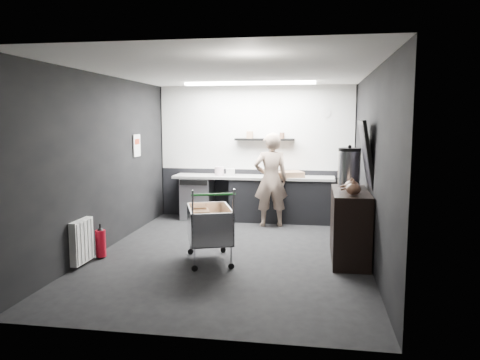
# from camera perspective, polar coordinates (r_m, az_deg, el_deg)

# --- Properties ---
(floor) EXTENTS (5.50, 5.50, 0.00)m
(floor) POSITION_cam_1_polar(r_m,az_deg,el_deg) (7.15, -1.02, -9.00)
(floor) COLOR black
(floor) RESTS_ON ground
(ceiling) EXTENTS (5.50, 5.50, 0.00)m
(ceiling) POSITION_cam_1_polar(r_m,az_deg,el_deg) (6.89, -1.07, 13.07)
(ceiling) COLOR white
(ceiling) RESTS_ON wall_back
(wall_back) EXTENTS (5.50, 0.00, 5.50)m
(wall_back) POSITION_cam_1_polar(r_m,az_deg,el_deg) (9.60, 1.90, 3.39)
(wall_back) COLOR black
(wall_back) RESTS_ON floor
(wall_front) EXTENTS (5.50, 0.00, 5.50)m
(wall_front) POSITION_cam_1_polar(r_m,az_deg,el_deg) (4.24, -7.72, -1.72)
(wall_front) COLOR black
(wall_front) RESTS_ON floor
(wall_left) EXTENTS (0.00, 5.50, 5.50)m
(wall_left) POSITION_cam_1_polar(r_m,az_deg,el_deg) (7.51, -16.24, 2.00)
(wall_left) COLOR black
(wall_left) RESTS_ON floor
(wall_right) EXTENTS (0.00, 5.50, 5.50)m
(wall_right) POSITION_cam_1_polar(r_m,az_deg,el_deg) (6.83, 15.72, 1.51)
(wall_right) COLOR black
(wall_right) RESTS_ON floor
(kitchen_wall_panel) EXTENTS (3.95, 0.02, 1.70)m
(kitchen_wall_panel) POSITION_cam_1_polar(r_m,az_deg,el_deg) (9.56, 1.90, 6.38)
(kitchen_wall_panel) COLOR silver
(kitchen_wall_panel) RESTS_ON wall_back
(dado_panel) EXTENTS (3.95, 0.02, 1.00)m
(dado_panel) POSITION_cam_1_polar(r_m,az_deg,el_deg) (9.68, 1.86, -1.64)
(dado_panel) COLOR black
(dado_panel) RESTS_ON wall_back
(floating_shelf) EXTENTS (1.20, 0.22, 0.04)m
(floating_shelf) POSITION_cam_1_polar(r_m,az_deg,el_deg) (9.43, 3.01, 4.96)
(floating_shelf) COLOR black
(floating_shelf) RESTS_ON wall_back
(wall_clock) EXTENTS (0.20, 0.03, 0.20)m
(wall_clock) POSITION_cam_1_polar(r_m,az_deg,el_deg) (9.47, 10.41, 8.07)
(wall_clock) COLOR silver
(wall_clock) RESTS_ON wall_back
(poster) EXTENTS (0.02, 0.30, 0.40)m
(poster) POSITION_cam_1_polar(r_m,az_deg,el_deg) (8.68, -12.48, 4.13)
(poster) COLOR white
(poster) RESTS_ON wall_left
(poster_red_band) EXTENTS (0.02, 0.22, 0.10)m
(poster_red_band) POSITION_cam_1_polar(r_m,az_deg,el_deg) (8.67, -12.46, 4.59)
(poster_red_band) COLOR #B93117
(poster_red_band) RESTS_ON poster
(radiator) EXTENTS (0.10, 0.50, 0.60)m
(radiator) POSITION_cam_1_polar(r_m,az_deg,el_deg) (6.86, -18.73, -7.08)
(radiator) COLOR silver
(radiator) RESTS_ON wall_left
(ceiling_strip) EXTENTS (2.40, 0.20, 0.04)m
(ceiling_strip) POSITION_cam_1_polar(r_m,az_deg,el_deg) (8.71, 1.16, 11.68)
(ceiling_strip) COLOR white
(ceiling_strip) RESTS_ON ceiling
(prep_counter) EXTENTS (3.20, 0.61, 0.90)m
(prep_counter) POSITION_cam_1_polar(r_m,az_deg,el_deg) (9.36, 2.44, -2.21)
(prep_counter) COLOR black
(prep_counter) RESTS_ON floor
(person) EXTENTS (0.74, 0.58, 1.77)m
(person) POSITION_cam_1_polar(r_m,az_deg,el_deg) (8.83, 3.78, 0.01)
(person) COLOR beige
(person) RESTS_ON floor
(shopping_cart) EXTENTS (0.87, 1.14, 1.06)m
(shopping_cart) POSITION_cam_1_polar(r_m,az_deg,el_deg) (6.67, -3.78, -5.70)
(shopping_cart) COLOR silver
(shopping_cart) RESTS_ON floor
(sideboard) EXTENTS (0.58, 1.34, 2.01)m
(sideboard) POSITION_cam_1_polar(r_m,az_deg,el_deg) (6.96, 13.33, -4.28)
(sideboard) COLOR black
(sideboard) RESTS_ON floor
(fire_extinguisher) EXTENTS (0.15, 0.15, 0.49)m
(fire_extinguisher) POSITION_cam_1_polar(r_m,az_deg,el_deg) (7.17, -16.62, -7.30)
(fire_extinguisher) COLOR #B10B1C
(fire_extinguisher) RESTS_ON floor
(cardboard_box) EXTENTS (0.65, 0.58, 0.11)m
(cardboard_box) POSITION_cam_1_polar(r_m,az_deg,el_deg) (9.20, 5.90, 0.71)
(cardboard_box) COLOR #A57B58
(cardboard_box) RESTS_ON prep_counter
(pink_tub) EXTENTS (0.18, 0.18, 0.18)m
(pink_tub) POSITION_cam_1_polar(r_m,az_deg,el_deg) (9.42, -2.54, 1.11)
(pink_tub) COLOR silver
(pink_tub) RESTS_ON prep_counter
(white_container) EXTENTS (0.17, 0.13, 0.14)m
(white_container) POSITION_cam_1_polar(r_m,az_deg,el_deg) (9.33, -1.17, 0.94)
(white_container) COLOR silver
(white_container) RESTS_ON prep_counter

